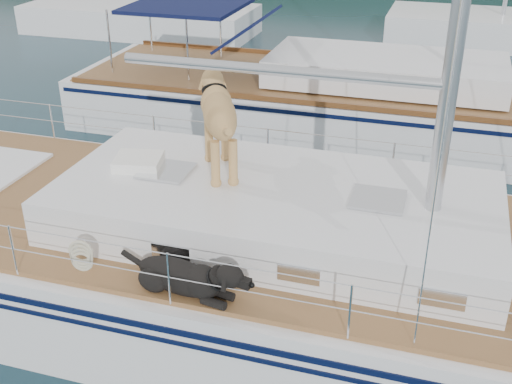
% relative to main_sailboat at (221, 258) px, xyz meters
% --- Properties ---
extents(ground, '(120.00, 120.00, 0.00)m').
position_rel_main_sailboat_xyz_m(ground, '(-0.09, 0.00, -0.69)').
color(ground, black).
rests_on(ground, ground).
extents(main_sailboat, '(12.00, 3.80, 14.01)m').
position_rel_main_sailboat_xyz_m(main_sailboat, '(0.00, 0.00, 0.00)').
color(main_sailboat, white).
rests_on(main_sailboat, ground).
extents(neighbor_sailboat, '(11.00, 3.50, 13.30)m').
position_rel_main_sailboat_xyz_m(neighbor_sailboat, '(0.15, 6.66, -0.06)').
color(neighbor_sailboat, white).
rests_on(neighbor_sailboat, ground).
extents(bg_boat_west, '(8.00, 3.00, 11.65)m').
position_rel_main_sailboat_xyz_m(bg_boat_west, '(-8.09, 14.00, -0.24)').
color(bg_boat_west, white).
rests_on(bg_boat_west, ground).
extents(bg_boat_center, '(7.20, 3.00, 11.65)m').
position_rel_main_sailboat_xyz_m(bg_boat_center, '(3.91, 16.00, -0.24)').
color(bg_boat_center, white).
rests_on(bg_boat_center, ground).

